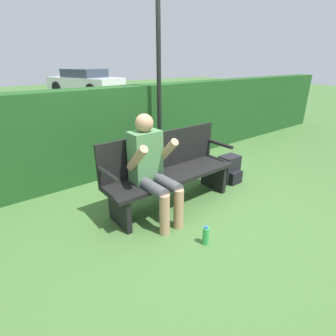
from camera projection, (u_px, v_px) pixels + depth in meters
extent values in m
plane|color=#426B33|center=(172.00, 204.00, 3.41)|extent=(40.00, 40.00, 0.00)
cube|color=#1E4C1E|center=(115.00, 131.00, 4.23)|extent=(12.00, 0.41, 1.36)
cube|color=black|center=(173.00, 175.00, 3.25)|extent=(1.75, 0.48, 0.05)
cube|color=black|center=(162.00, 151.00, 3.32)|extent=(1.75, 0.04, 0.48)
cube|color=black|center=(120.00, 210.00, 2.91)|extent=(0.06, 0.43, 0.39)
cube|color=black|center=(213.00, 176.00, 3.77)|extent=(0.06, 0.43, 0.39)
cylinder|color=black|center=(108.00, 174.00, 2.68)|extent=(0.05, 0.43, 0.05)
cylinder|color=black|center=(220.00, 144.00, 3.65)|extent=(0.05, 0.43, 0.05)
cube|color=#4C7F4C|center=(145.00, 156.00, 2.96)|extent=(0.35, 0.22, 0.58)
sphere|color=tan|center=(144.00, 123.00, 2.82)|extent=(0.20, 0.20, 0.20)
cylinder|color=#4C4C51|center=(151.00, 187.00, 2.83)|extent=(0.13, 0.48, 0.13)
cylinder|color=#4C4C51|center=(165.00, 182.00, 2.94)|extent=(0.13, 0.48, 0.13)
cylinder|color=tan|center=(165.00, 215.00, 2.75)|extent=(0.11, 0.11, 0.47)
cylinder|color=tan|center=(179.00, 209.00, 2.86)|extent=(0.11, 0.11, 0.47)
cylinder|color=tan|center=(137.00, 159.00, 2.72)|extent=(0.09, 0.35, 0.35)
cylinder|color=tan|center=(167.00, 151.00, 2.95)|extent=(0.09, 0.35, 0.35)
cube|color=black|center=(229.00, 168.00, 4.00)|extent=(0.30, 0.22, 0.40)
cube|color=black|center=(236.00, 178.00, 3.93)|extent=(0.23, 0.08, 0.18)
cylinder|color=green|center=(206.00, 236.00, 2.64)|extent=(0.07, 0.07, 0.18)
cylinder|color=#2D66B2|center=(206.00, 227.00, 2.60)|extent=(0.04, 0.04, 0.02)
cylinder|color=black|center=(159.00, 83.00, 4.01)|extent=(0.07, 0.07, 2.83)
cube|color=silver|center=(86.00, 84.00, 14.12)|extent=(3.13, 4.53, 0.68)
cube|color=#333D4C|center=(84.00, 73.00, 13.91)|extent=(2.16, 2.42, 0.42)
cylinder|color=black|center=(57.00, 88.00, 14.15)|extent=(0.41, 0.69, 0.67)
cylinder|color=black|center=(82.00, 86.00, 15.49)|extent=(0.41, 0.69, 0.67)
cylinder|color=black|center=(91.00, 91.00, 12.92)|extent=(0.41, 0.69, 0.67)
cylinder|color=black|center=(115.00, 88.00, 14.25)|extent=(0.41, 0.69, 0.67)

